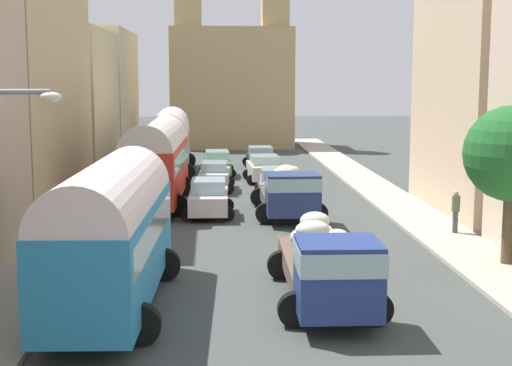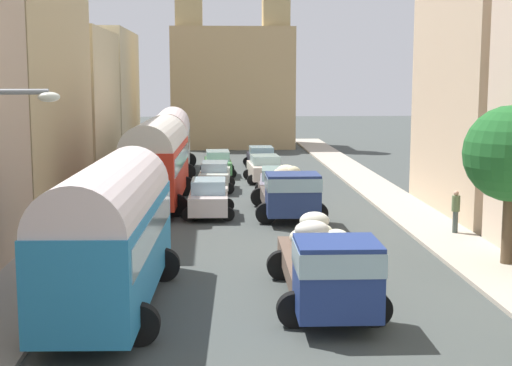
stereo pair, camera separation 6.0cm
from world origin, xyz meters
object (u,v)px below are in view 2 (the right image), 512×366
object	(u,v)px
car_4	(215,176)
parked_bus_0	(110,228)
car_5	(218,163)
pedestrian_1	(456,210)
parked_bus_2	(171,138)
cargo_truck_0	(327,266)
car_1	(265,169)
parked_bus_1	(157,158)
car_0	(275,183)
car_3	(209,198)
car_2	(261,157)
cargo_truck_1	(289,192)

from	to	relation	value
car_4	parked_bus_0	bearing A→B (deg)	-97.86
car_4	car_5	xyz separation A→B (m)	(0.20, 6.18, -0.02)
pedestrian_1	parked_bus_2	bearing A→B (deg)	122.09
cargo_truck_0	car_1	xyz separation A→B (m)	(0.02, 24.23, -0.40)
cargo_truck_0	parked_bus_0	bearing A→B (deg)	176.40
car_5	parked_bus_1	bearing A→B (deg)	-105.81
car_0	parked_bus_1	bearing A→B (deg)	-164.70
car_1	car_4	bearing A→B (deg)	-132.92
car_1	car_3	xyz separation A→B (m)	(-3.27, -10.62, 0.03)
car_2	cargo_truck_1	bearing A→B (deg)	-89.83
cargo_truck_1	car_3	bearing A→B (deg)	171.87
car_2	car_1	bearing A→B (deg)	-91.84
car_0	cargo_truck_1	bearing A→B (deg)	-88.11
parked_bus_0	pedestrian_1	xyz separation A→B (m)	(12.24, 8.50, -1.19)
cargo_truck_0	pedestrian_1	size ratio (longest dim) A/B	4.10
cargo_truck_1	car_0	xyz separation A→B (m)	(-0.17, 5.08, -0.36)
parked_bus_1	car_0	xyz separation A→B (m)	(5.88, 1.61, -1.53)
parked_bus_2	car_0	xyz separation A→B (m)	(5.85, -10.08, -1.49)
car_0	car_3	world-z (taller)	car_3
parked_bus_1	car_2	bearing A→B (deg)	67.52
parked_bus_2	car_1	bearing A→B (deg)	-35.08
car_4	car_0	bearing A→B (deg)	-42.81
car_3	car_1	bearing A→B (deg)	72.90
cargo_truck_1	pedestrian_1	bearing A→B (deg)	-34.63
car_1	pedestrian_1	bearing A→B (deg)	-67.33
cargo_truck_1	car_3	world-z (taller)	cargo_truck_1
parked_bus_1	car_0	bearing A→B (deg)	15.30
cargo_truck_1	parked_bus_1	bearing A→B (deg)	150.15
car_2	car_5	size ratio (longest dim) A/B	0.91
cargo_truck_1	pedestrian_1	distance (m)	7.47
parked_bus_2	cargo_truck_0	distance (m)	28.86
car_4	parked_bus_1	bearing A→B (deg)	-122.25
cargo_truck_0	car_0	size ratio (longest dim) A/B	1.70
cargo_truck_0	car_5	distance (m)	27.36
parked_bus_1	car_2	world-z (taller)	parked_bus_1
car_2	car_4	distance (m)	10.53
car_2	pedestrian_1	size ratio (longest dim) A/B	2.15
cargo_truck_0	car_3	bearing A→B (deg)	103.39
parked_bus_0	car_5	xyz separation A→B (m)	(3.05, 26.85, -1.45)
pedestrian_1	car_2	bearing A→B (deg)	105.59
car_1	car_2	size ratio (longest dim) A/B	1.04
cargo_truck_0	parked_bus_2	bearing A→B (deg)	101.45
parked_bus_0	car_0	xyz separation A→B (m)	(5.93, 17.83, -1.44)
parked_bus_0	car_5	world-z (taller)	parked_bus_0
cargo_truck_0	car_3	distance (m)	14.00
parked_bus_0	car_0	world-z (taller)	parked_bus_0
parked_bus_1	car_3	size ratio (longest dim) A/B	2.50
parked_bus_2	car_3	distance (m)	14.93
car_0	pedestrian_1	world-z (taller)	pedestrian_1
car_1	pedestrian_1	world-z (taller)	pedestrian_1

